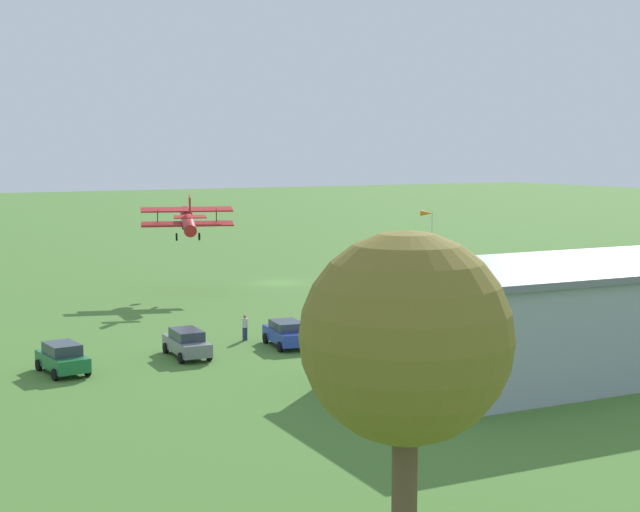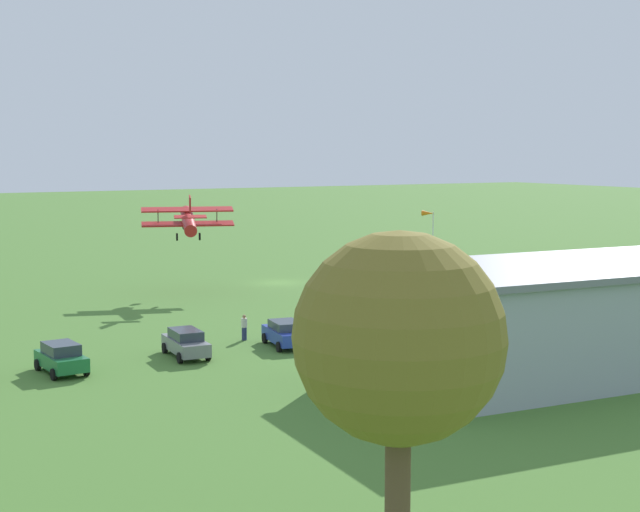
{
  "view_description": "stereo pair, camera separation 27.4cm",
  "coord_description": "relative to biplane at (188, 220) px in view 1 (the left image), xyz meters",
  "views": [
    {
      "loc": [
        38.82,
        77.18,
        12.2
      ],
      "look_at": [
        3.79,
        14.67,
        4.13
      ],
      "focal_mm": 53.12,
      "sensor_mm": 36.0,
      "label": 1
    },
    {
      "loc": [
        38.58,
        77.31,
        12.2
      ],
      "look_at": [
        3.79,
        14.67,
        4.13
      ],
      "focal_mm": 53.12,
      "sensor_mm": 36.0,
      "label": 2
    }
  ],
  "objects": [
    {
      "name": "ground_plane",
      "position": [
        -9.77,
        -2.59,
        -6.33
      ],
      "size": [
        400.0,
        400.0,
        0.0
      ],
      "primitive_type": "plane",
      "color": "#47752D"
    },
    {
      "name": "person_at_fence_line",
      "position": [
        -2.41,
        19.59,
        -5.5
      ],
      "size": [
        0.41,
        0.41,
        1.66
      ],
      "color": "navy",
      "rests_on": "ground_plane"
    },
    {
      "name": "tree_behind_hangar_right",
      "position": [
        15.3,
        54.63,
        0.95
      ],
      "size": [
        5.61,
        5.61,
        10.15
      ],
      "color": "brown",
      "rests_on": "ground_plane"
    },
    {
      "name": "person_by_parked_cars",
      "position": [
        3.99,
        20.0,
        -5.51
      ],
      "size": [
        0.52,
        0.52,
        1.66
      ],
      "color": "navy",
      "rests_on": "ground_plane"
    },
    {
      "name": "car_green",
      "position": [
        16.53,
        23.38,
        -5.47
      ],
      "size": [
        2.3,
        4.16,
        1.68
      ],
      "color": "#1E6B38",
      "rests_on": "ground_plane"
    },
    {
      "name": "biplane",
      "position": [
        0.0,
        0.0,
        0.0
      ],
      "size": [
        7.99,
        7.25,
        3.98
      ],
      "color": "#B21E1E"
    },
    {
      "name": "car_blue",
      "position": [
        2.55,
        23.05,
        -5.49
      ],
      "size": [
        2.53,
        4.42,
        1.6
      ],
      "color": "#23389E",
      "rests_on": "ground_plane"
    },
    {
      "name": "car_grey",
      "position": [
        9.07,
        22.83,
        -5.48
      ],
      "size": [
        2.13,
        4.54,
        1.64
      ],
      "color": "slate",
      "rests_on": "ground_plane"
    },
    {
      "name": "windsock",
      "position": [
        -30.5,
        -8.06,
        -1.29
      ],
      "size": [
        1.39,
        1.4,
        5.73
      ],
      "color": "silver",
      "rests_on": "ground_plane"
    }
  ]
}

